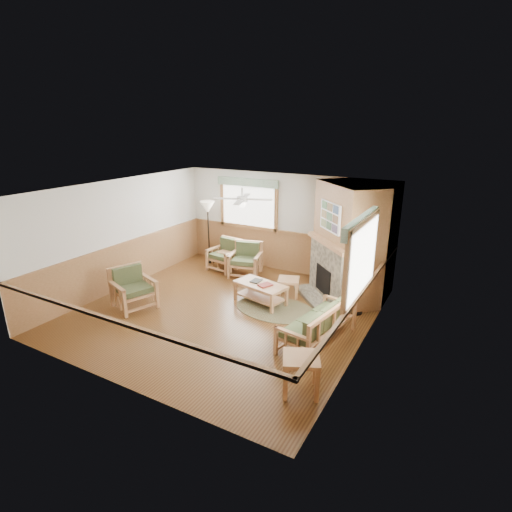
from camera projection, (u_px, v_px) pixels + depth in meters
The scene contains 24 objects.
floor at pixel (225, 311), 8.82m from camera, with size 6.00×6.00×0.01m, color brown.
ceiling at pixel (221, 189), 7.96m from camera, with size 6.00×6.00×0.01m, color white.
wall_back at pixel (284, 223), 10.87m from camera, with size 6.00×0.02×2.70m, color silver.
wall_front at pixel (111, 308), 5.90m from camera, with size 6.00×0.02×2.70m, color silver.
wall_left at pixel (121, 235), 9.77m from camera, with size 0.02×6.00×2.70m, color silver.
wall_right at pixel (366, 279), 7.01m from camera, with size 0.02×6.00×2.70m, color silver.
wainscot at pixel (224, 288), 8.64m from camera, with size 6.00×6.00×1.10m, color #95663D, non-canonical shape.
fireplace at pixel (347, 243), 9.14m from camera, with size 2.20×2.20×2.70m, color #95663D, non-canonical shape.
window_back at pixel (248, 177), 10.97m from camera, with size 1.90×0.16×1.50m, color white, non-canonical shape.
window_right at pixel (366, 215), 6.48m from camera, with size 0.16×1.90×1.50m, color white, non-canonical shape.
ceiling_fan at pixel (242, 190), 8.08m from camera, with size 1.24×1.24×0.36m, color white, non-canonical shape.
sofa at pixel (318, 322), 7.47m from camera, with size 0.73×1.79×0.82m, color tan, non-canonical shape.
armchair_back_left at pixel (224, 255), 11.21m from camera, with size 0.77×0.77×0.86m, color tan, non-canonical shape.
armchair_back_right at pixel (245, 260), 10.75m from camera, with size 0.79×0.79×0.89m, color tan, non-canonical shape.
armchair_left at pixel (133, 288), 8.88m from camera, with size 0.81×0.81×0.91m, color tan, non-canonical shape.
coffee_table at pixel (260, 293), 9.16m from camera, with size 1.20×0.60×0.48m, color tan, non-canonical shape.
end_table_chairs at pixel (227, 260), 11.35m from camera, with size 0.45×0.43×0.51m, color tan, non-canonical shape.
end_table_sofa at pixel (301, 374), 6.09m from camera, with size 0.55×0.53×0.62m, color tan, non-canonical shape.
footstool at pixel (289, 287), 9.57m from camera, with size 0.49×0.49×0.43m, color tan, non-canonical shape.
braided_rug at pixel (276, 309), 8.91m from camera, with size 1.89×1.89×0.01m, color brown.
floor_lamp_left at pixel (209, 232), 11.66m from camera, with size 0.42×0.42×1.84m, color black, non-canonical shape.
floor_lamp_right at pixel (359, 274), 8.46m from camera, with size 0.42×0.42×1.82m, color black, non-canonical shape.
book_red at pixel (265, 284), 8.96m from camera, with size 0.22×0.30×0.03m, color maroon.
book_dark at pixel (256, 280), 9.20m from camera, with size 0.20×0.27×0.03m, color #25261F.
Camera 1 is at (4.48, -6.63, 3.96)m, focal length 28.00 mm.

